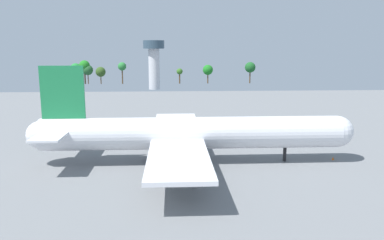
% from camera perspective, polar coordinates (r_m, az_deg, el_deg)
% --- Properties ---
extents(ground_plane, '(266.16, 266.16, 0.00)m').
position_cam_1_polar(ground_plane, '(78.85, 0.00, -6.42)').
color(ground_plane, slate).
extents(cargo_airplane, '(66.54, 54.04, 19.95)m').
position_cam_1_polar(cargo_airplane, '(77.24, -0.17, -2.04)').
color(cargo_airplane, silver).
rests_on(cargo_airplane, ground_plane).
extents(baggage_tug, '(4.26, 4.47, 2.07)m').
position_cam_1_polar(baggage_tug, '(106.54, -11.29, -1.50)').
color(baggage_tug, '#2D5193').
rests_on(baggage_tug, ground_plane).
extents(catering_truck, '(4.78, 4.60, 2.33)m').
position_cam_1_polar(catering_truck, '(106.93, 17.64, -1.71)').
color(catering_truck, silver).
rests_on(catering_truck, ground_plane).
extents(safety_cone_nose, '(0.48, 0.48, 0.68)m').
position_cam_1_polar(safety_cone_nose, '(86.01, 20.42, -5.42)').
color(safety_cone_nose, orange).
rests_on(safety_cone_nose, ground_plane).
extents(control_tower, '(11.99, 11.99, 27.70)m').
position_cam_1_polar(control_tower, '(219.85, -5.74, 9.12)').
color(control_tower, silver).
rests_on(control_tower, ground_plane).
extents(tree_line_backdrop, '(123.35, 7.49, 15.60)m').
position_cam_1_polar(tree_line_backdrop, '(256.62, -8.55, 7.60)').
color(tree_line_backdrop, '#51381E').
rests_on(tree_line_backdrop, ground_plane).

